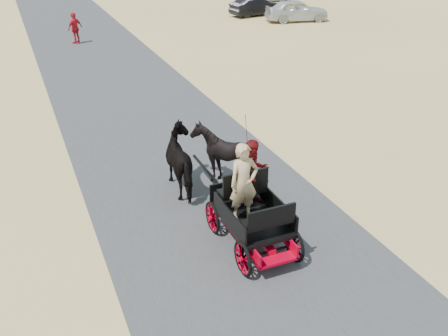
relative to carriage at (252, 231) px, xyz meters
name	(u,v)px	position (x,y,z in m)	size (l,w,h in m)	color
ground	(256,265)	(-0.23, -0.73, -0.36)	(140.00, 140.00, 0.00)	tan
road	(256,264)	(-0.23, -0.73, -0.35)	(6.00, 140.00, 0.01)	#38383A
carriage	(252,231)	(0.00, 0.00, 0.00)	(1.30, 2.40, 0.72)	black
horse_left	(185,161)	(-0.55, 3.00, 0.49)	(0.91, 2.01, 1.70)	black
horse_right	(222,154)	(0.55, 3.00, 0.49)	(1.37, 1.54, 1.70)	black
driver_man	(244,183)	(-0.20, 0.05, 1.26)	(0.66, 0.43, 1.80)	tan
passenger_woman	(253,172)	(0.30, 0.60, 1.15)	(0.77, 0.60, 1.58)	#660C0F
pedestrian	(75,28)	(-0.74, 21.37, 0.50)	(1.01, 0.42, 1.73)	red
car_a	(297,10)	(14.10, 21.97, 0.37)	(1.71, 4.26, 1.45)	silver
car_b	(256,6)	(12.49, 24.94, 0.28)	(1.35, 3.87, 1.28)	black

